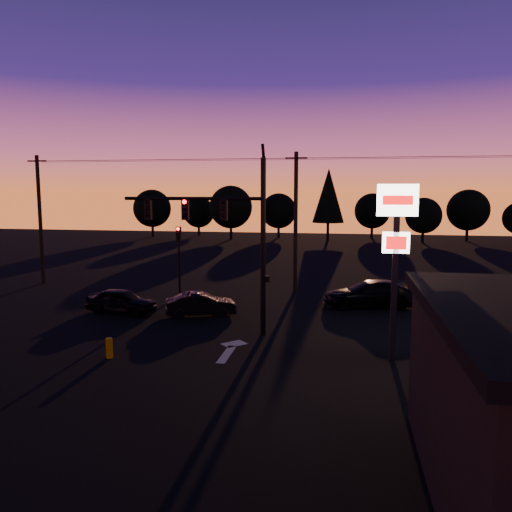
{
  "coord_description": "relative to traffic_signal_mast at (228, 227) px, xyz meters",
  "views": [
    {
      "loc": [
        5.02,
        -17.92,
        6.54
      ],
      "look_at": [
        1.0,
        5.0,
        3.5
      ],
      "focal_mm": 35.0,
      "sensor_mm": 36.0,
      "label": 1
    }
  ],
  "objects": [
    {
      "name": "tree_2",
      "position": [
        -9.9,
        44.01,
        -0.57
      ],
      "size": [
        5.77,
        5.78,
        7.26
      ],
      "color": "black",
      "rests_on": "ground"
    },
    {
      "name": "ground",
      "position": [
        0.1,
        -3.99,
        -4.94
      ],
      "size": [
        120.0,
        120.0,
        0.0
      ],
      "primitive_type": "plane",
      "color": "black",
      "rests_on": "ground"
    },
    {
      "name": "car_right",
      "position": [
        6.67,
        6.42,
        -4.18
      ],
      "size": [
        5.51,
        2.92,
        1.52
      ],
      "primitive_type": "imported",
      "rotation": [
        0.0,
        0.0,
        -1.42
      ],
      "color": "black",
      "rests_on": "ground"
    },
    {
      "name": "car_left",
      "position": [
        -6.59,
        2.76,
        -4.28
      ],
      "size": [
        4.04,
        2.07,
        1.32
      ],
      "primitive_type": "imported",
      "rotation": [
        0.0,
        0.0,
        1.43
      ],
      "color": "black",
      "rests_on": "ground"
    },
    {
      "name": "utility_pole_1",
      "position": [
        2.1,
        10.01,
        -0.34
      ],
      "size": [
        1.4,
        0.26,
        9.0
      ],
      "color": "black",
      "rests_on": "ground"
    },
    {
      "name": "tree_0",
      "position": [
        -21.9,
        46.01,
        -0.88
      ],
      "size": [
        5.36,
        5.36,
        6.74
      ],
      "color": "black",
      "rests_on": "ground"
    },
    {
      "name": "traffic_signal_mast",
      "position": [
        0.0,
        0.0,
        0.0
      ],
      "size": [
        6.79,
        0.52,
        8.58
      ],
      "color": "black",
      "rests_on": "ground"
    },
    {
      "name": "utility_pole_0",
      "position": [
        -15.9,
        10.01,
        -0.34
      ],
      "size": [
        1.4,
        0.26,
        9.0
      ],
      "color": "black",
      "rests_on": "ground"
    },
    {
      "name": "tree_1",
      "position": [
        -15.9,
        49.01,
        -1.5
      ],
      "size": [
        4.54,
        4.54,
        5.71
      ],
      "color": "black",
      "rests_on": "ground"
    },
    {
      "name": "tree_3",
      "position": [
        -3.9,
        48.01,
        -1.19
      ],
      "size": [
        4.95,
        4.95,
        6.22
      ],
      "color": "black",
      "rests_on": "ground"
    },
    {
      "name": "power_wires",
      "position": [
        2.1,
        10.01,
        3.63
      ],
      "size": [
        36.0,
        1.22,
        0.07
      ],
      "color": "black",
      "rests_on": "ground"
    },
    {
      "name": "secondary_signal",
      "position": [
        -4.9,
        7.49,
        -2.07
      ],
      "size": [
        0.3,
        0.31,
        4.35
      ],
      "color": "black",
      "rests_on": "ground"
    },
    {
      "name": "tree_5",
      "position": [
        9.1,
        50.01,
        -1.19
      ],
      "size": [
        4.95,
        4.95,
        6.22
      ],
      "color": "black",
      "rests_on": "ground"
    },
    {
      "name": "bollard",
      "position": [
        -3.87,
        -4.19,
        -4.54
      ],
      "size": [
        0.26,
        0.26,
        0.79
      ],
      "primitive_type": "cylinder",
      "color": "#C79000",
      "rests_on": "ground"
    },
    {
      "name": "tree_7",
      "position": [
        21.1,
        47.01,
        -0.88
      ],
      "size": [
        5.36,
        5.36,
        6.74
      ],
      "color": "black",
      "rests_on": "ground"
    },
    {
      "name": "tree_4",
      "position": [
        3.1,
        45.01,
        0.99
      ],
      "size": [
        4.18,
        4.18,
        9.5
      ],
      "color": "black",
      "rests_on": "ground"
    },
    {
      "name": "lane_arrow",
      "position": [
        0.6,
        -2.33,
        -4.93
      ],
      "size": [
        1.2,
        3.1,
        0.01
      ],
      "color": "beige",
      "rests_on": "ground"
    },
    {
      "name": "tree_6",
      "position": [
        15.1,
        44.01,
        -1.5
      ],
      "size": [
        4.54,
        4.54,
        5.71
      ],
      "color": "black",
      "rests_on": "ground"
    },
    {
      "name": "pylon_sign",
      "position": [
        7.1,
        -2.49,
        -0.02
      ],
      "size": [
        1.5,
        0.28,
        6.8
      ],
      "color": "black",
      "rests_on": "ground"
    },
    {
      "name": "car_mid",
      "position": [
        -2.19,
        2.94,
        -4.33
      ],
      "size": [
        3.91,
        2.45,
        1.22
      ],
      "primitive_type": "imported",
      "rotation": [
        0.0,
        0.0,
        1.91
      ],
      "color": "black",
      "rests_on": "ground"
    }
  ]
}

